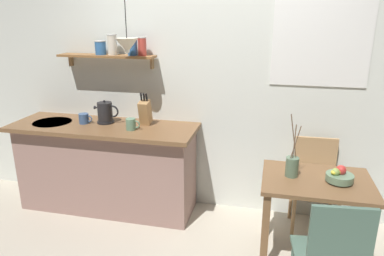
# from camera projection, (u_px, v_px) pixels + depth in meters

# --- Properties ---
(ground_plane) EXTENTS (14.00, 14.00, 0.00)m
(ground_plane) POSITION_uv_depth(u_px,v_px,m) (197.00, 236.00, 3.27)
(ground_plane) COLOR #BCB29E
(back_wall) EXTENTS (6.80, 0.11, 2.70)m
(back_wall) POSITION_uv_depth(u_px,v_px,m) (233.00, 78.00, 3.42)
(back_wall) COLOR silver
(back_wall) RESTS_ON ground_plane
(kitchen_counter) EXTENTS (1.83, 0.63, 0.90)m
(kitchen_counter) POSITION_uv_depth(u_px,v_px,m) (107.00, 166.00, 3.65)
(kitchen_counter) COLOR gray
(kitchen_counter) RESTS_ON ground_plane
(wall_shelf) EXTENTS (0.97, 0.20, 0.33)m
(wall_shelf) POSITION_uv_depth(u_px,v_px,m) (114.00, 51.00, 3.44)
(wall_shelf) COLOR brown
(dining_table) EXTENTS (0.82, 0.62, 0.72)m
(dining_table) POSITION_uv_depth(u_px,v_px,m) (315.00, 196.00, 2.79)
(dining_table) COLOR brown
(dining_table) RESTS_ON ground_plane
(dining_chair_far) EXTENTS (0.44, 0.42, 0.85)m
(dining_chair_far) POSITION_uv_depth(u_px,v_px,m) (315.00, 180.00, 3.29)
(dining_chair_far) COLOR tan
(dining_chair_far) RESTS_ON ground_plane
(fruit_bowl) EXTENTS (0.20, 0.20, 0.13)m
(fruit_bowl) POSITION_uv_depth(u_px,v_px,m) (339.00, 176.00, 2.69)
(fruit_bowl) COLOR slate
(fruit_bowl) RESTS_ON dining_table
(twig_vase) EXTENTS (0.10, 0.10, 0.50)m
(twig_vase) POSITION_uv_depth(u_px,v_px,m) (292.00, 166.00, 2.78)
(twig_vase) COLOR #567056
(twig_vase) RESTS_ON dining_table
(electric_kettle) EXTENTS (0.25, 0.17, 0.23)m
(electric_kettle) POSITION_uv_depth(u_px,v_px,m) (105.00, 113.00, 3.53)
(electric_kettle) COLOR black
(electric_kettle) RESTS_ON kitchen_counter
(knife_block) EXTENTS (0.10, 0.16, 0.32)m
(knife_block) POSITION_uv_depth(u_px,v_px,m) (145.00, 112.00, 3.46)
(knife_block) COLOR tan
(knife_block) RESTS_ON kitchen_counter
(coffee_mug_by_sink) EXTENTS (0.14, 0.10, 0.10)m
(coffee_mug_by_sink) POSITION_uv_depth(u_px,v_px,m) (84.00, 119.00, 3.53)
(coffee_mug_by_sink) COLOR #3D5B89
(coffee_mug_by_sink) RESTS_ON kitchen_counter
(coffee_mug_spare) EXTENTS (0.14, 0.09, 0.11)m
(coffee_mug_spare) POSITION_uv_depth(u_px,v_px,m) (131.00, 124.00, 3.33)
(coffee_mug_spare) COLOR slate
(coffee_mug_spare) RESTS_ON kitchen_counter
(pendant_lamp) EXTENTS (0.20, 0.20, 0.55)m
(pendant_lamp) POSITION_uv_depth(u_px,v_px,m) (127.00, 46.00, 3.18)
(pendant_lamp) COLOR black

